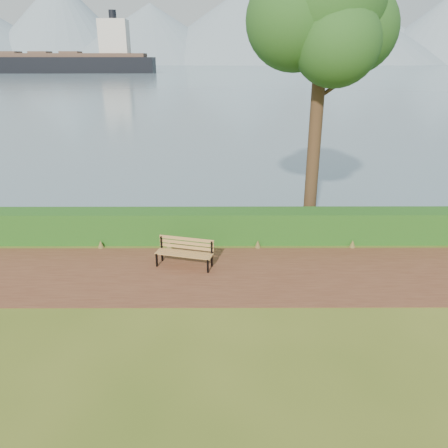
{
  "coord_description": "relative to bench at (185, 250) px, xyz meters",
  "views": [
    {
      "loc": [
        0.52,
        -10.17,
        5.45
      ],
      "look_at": [
        0.56,
        1.2,
        1.1
      ],
      "focal_mm": 35.0,
      "sensor_mm": 36.0,
      "label": 1
    }
  ],
  "objects": [
    {
      "name": "path",
      "position": [
        0.52,
        -0.53,
        -0.45
      ],
      "size": [
        40.0,
        3.4,
        0.01
      ],
      "primitive_type": "cube",
      "color": "#542D1D",
      "rests_on": "ground"
    },
    {
      "name": "water",
      "position": [
        0.52,
        259.17,
        -0.45
      ],
      "size": [
        700.0,
        510.0,
        0.0
      ],
      "primitive_type": "cube",
      "color": "slate",
      "rests_on": "ground"
    },
    {
      "name": "mountains",
      "position": [
        -8.65,
        405.22,
        27.24
      ],
      "size": [
        585.0,
        190.0,
        70.0
      ],
      "color": "gray",
      "rests_on": "ground"
    },
    {
      "name": "bench",
      "position": [
        0.0,
        0.0,
        0.0
      ],
      "size": [
        1.65,
        0.85,
        0.79
      ],
      "rotation": [
        0.0,
        0.0,
        -0.26
      ],
      "color": "black",
      "rests_on": "ground"
    },
    {
      "name": "ground",
      "position": [
        0.52,
        -0.83,
        -0.46
      ],
      "size": [
        140.0,
        140.0,
        0.0
      ],
      "primitive_type": "plane",
      "color": "#425718",
      "rests_on": "ground"
    },
    {
      "name": "cargo_ship",
      "position": [
        -59.96,
        159.89,
        3.03
      ],
      "size": [
        77.38,
        14.91,
        23.37
      ],
      "rotation": [
        0.0,
        0.0,
        0.04
      ],
      "color": "black",
      "rests_on": "ground"
    },
    {
      "name": "tree",
      "position": [
        4.01,
        3.12,
        6.21
      ],
      "size": [
        4.62,
        3.8,
        8.97
      ],
      "rotation": [
        0.0,
        0.0,
        -0.07
      ],
      "color": "#382117",
      "rests_on": "ground"
    },
    {
      "name": "hedge",
      "position": [
        0.52,
        1.77,
        0.04
      ],
      "size": [
        32.0,
        0.85,
        1.0
      ],
      "primitive_type": "cube",
      "color": "#144815",
      "rests_on": "ground"
    }
  ]
}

